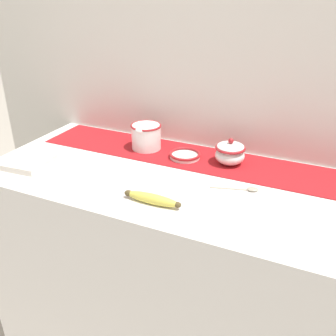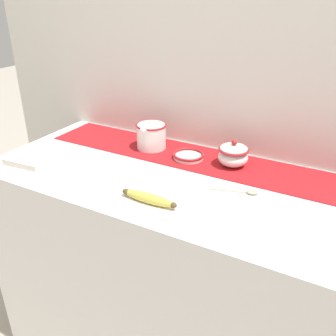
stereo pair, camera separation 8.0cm
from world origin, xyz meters
name	(u,v)px [view 2 (the right image)]	position (x,y,z in m)	size (l,w,h in m)	color
countertop	(178,279)	(0.00, 0.00, 0.45)	(1.38, 0.60, 0.90)	silver
back_wall	(220,71)	(0.00, 0.32, 1.20)	(2.18, 0.04, 2.40)	silver
table_runner	(201,159)	(0.00, 0.18, 0.90)	(1.27, 0.23, 0.00)	#A8191E
cream_pitcher	(151,135)	(-0.22, 0.18, 0.95)	(0.12, 0.14, 0.10)	white
sugar_bowl	(233,155)	(0.13, 0.18, 0.94)	(0.11, 0.11, 0.10)	white
small_dish	(188,156)	(-0.04, 0.16, 0.91)	(0.12, 0.12, 0.02)	white
banana	(149,198)	(-0.01, -0.19, 0.91)	(0.19, 0.03, 0.03)	#DBCC4C
spoon	(249,192)	(0.24, 0.01, 0.90)	(0.15, 0.06, 0.01)	#A89E89
napkin_stack	(34,158)	(-0.54, -0.14, 0.91)	(0.16, 0.16, 0.02)	silver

